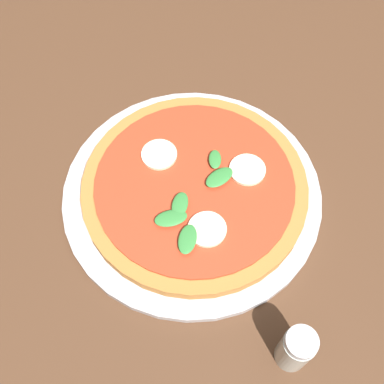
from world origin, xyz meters
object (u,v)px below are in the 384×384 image
dining_table (228,264)px  pizza (195,187)px  serving_tray (192,193)px  pepper_shaker (296,349)px

dining_table → pizza: size_ratio=4.38×
serving_tray → pizza: 0.02m
serving_tray → pizza: bearing=100.5°
pepper_shaker → pizza: bearing=-150.7°
serving_tray → pepper_shaker: bearing=30.1°
pizza → pepper_shaker: (0.23, 0.13, 0.02)m
pizza → pepper_shaker: size_ratio=4.02×
dining_table → pepper_shaker: size_ratio=17.60×
pizza → serving_tray: bearing=-79.5°
dining_table → serving_tray: serving_tray is taller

